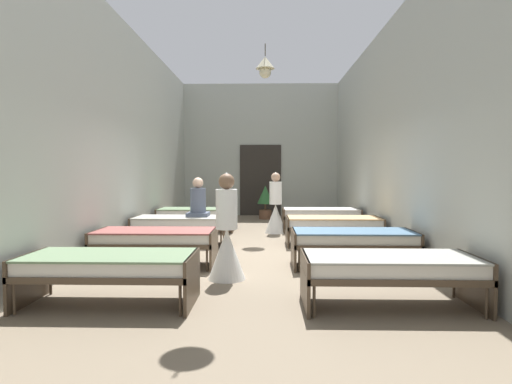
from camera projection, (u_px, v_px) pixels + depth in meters
ground_plane at (255, 257)px, 7.41m from camera, size 5.82×13.85×0.10m
room_shell at (257, 136)px, 8.50m from camera, size 5.62×13.45×4.47m
bed_left_row_0 at (110, 266)px, 4.58m from camera, size 1.90×0.84×0.57m
bed_right_row_0 at (390, 268)px, 4.50m from camera, size 1.90×0.84×0.57m
bed_left_row_1 at (155, 238)px, 6.47m from camera, size 1.90×0.84×0.57m
bed_right_row_1 at (353, 239)px, 6.40m from camera, size 1.90×0.84×0.57m
bed_left_row_2 at (181, 223)px, 8.37m from camera, size 1.90×0.84×0.57m
bed_right_row_2 at (333, 224)px, 8.29m from camera, size 1.90×0.84×0.57m
bed_left_row_3 at (196, 214)px, 10.27m from camera, size 1.90×0.84×0.57m
bed_right_row_3 at (321, 214)px, 10.19m from camera, size 1.90×0.84×0.57m
nurse_near_aisle at (276, 211)px, 9.96m from camera, size 0.52×0.52×1.49m
nurse_mid_aisle at (227, 241)px, 5.67m from camera, size 0.52×0.52×1.49m
patient_seated_primary at (198, 202)px, 8.42m from camera, size 0.44×0.44×0.80m
potted_plant at (265, 199)px, 12.86m from camera, size 0.50×0.50×1.06m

